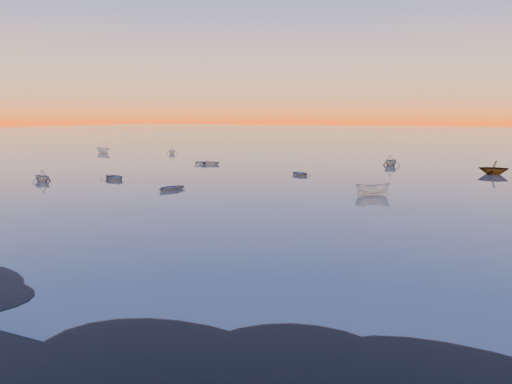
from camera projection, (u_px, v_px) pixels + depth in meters
The scene contains 4 objects.
ground at pixel (382, 154), 114.95m from camera, with size 600.00×600.00×0.00m, color #685F56.
moored_fleet at pixel (317, 177), 72.95m from camera, with size 124.00×58.00×1.20m, color silver, non-canonical shape.
boat_near_left at pixel (115, 180), 69.90m from camera, with size 4.39×1.83×1.10m, color slate.
boat_near_center at pixel (373, 195), 56.80m from camera, with size 4.02×1.70×1.39m, color silver.
Camera 1 is at (22.80, -16.32, 9.02)m, focal length 35.00 mm.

